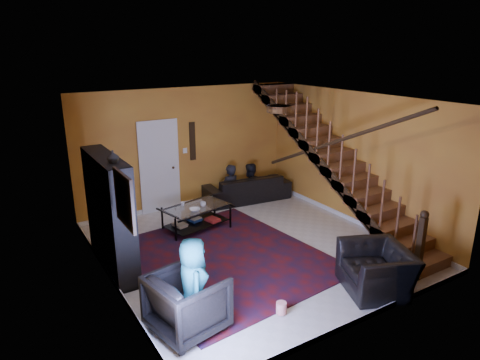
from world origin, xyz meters
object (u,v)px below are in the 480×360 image
object	(u,v)px
armchair_right	(376,269)
coffee_table	(196,216)
armchair_left	(187,303)
sofa	(247,188)
bookshelf	(110,216)

from	to	relation	value
armchair_right	coffee_table	xyz separation A→B (m)	(-1.36, 3.59, -0.06)
armchair_left	coffee_table	size ratio (longest dim) A/B	0.64
sofa	armchair_left	distance (m)	5.21
bookshelf	armchair_right	size ratio (longest dim) A/B	1.85
armchair_left	coffee_table	xyz separation A→B (m)	(1.58, 2.96, -0.13)
bookshelf	sofa	xyz separation A→B (m)	(3.79, 1.70, -0.65)
armchair_right	sofa	bearing A→B (deg)	-163.63
armchair_right	coffee_table	size ratio (longest dim) A/B	0.75
sofa	coffee_table	xyz separation A→B (m)	(-1.85, -0.96, -0.02)
sofa	armchair_left	xyz separation A→B (m)	(-3.43, -3.92, 0.10)
bookshelf	armchair_left	xyz separation A→B (m)	(0.35, -2.22, -0.55)
bookshelf	sofa	size ratio (longest dim) A/B	0.94
sofa	bookshelf	bearing A→B (deg)	30.30
armchair_left	sofa	bearing A→B (deg)	-52.55
sofa	coffee_table	world-z (taller)	sofa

